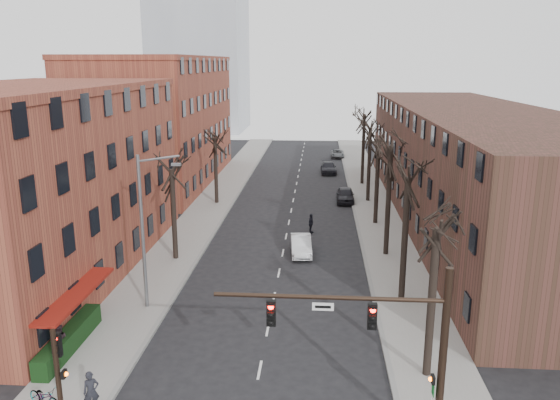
% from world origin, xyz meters
% --- Properties ---
extents(sidewalk_left, '(4.00, 90.00, 0.15)m').
position_xyz_m(sidewalk_left, '(-8.00, 35.00, 0.07)').
color(sidewalk_left, gray).
rests_on(sidewalk_left, ground).
extents(sidewalk_right, '(4.00, 90.00, 0.15)m').
position_xyz_m(sidewalk_right, '(8.00, 35.00, 0.07)').
color(sidewalk_right, gray).
rests_on(sidewalk_right, ground).
extents(building_left_near, '(12.00, 26.00, 12.00)m').
position_xyz_m(building_left_near, '(-16.00, 15.00, 6.00)').
color(building_left_near, brown).
rests_on(building_left_near, ground).
extents(building_left_far, '(12.00, 28.00, 14.00)m').
position_xyz_m(building_left_far, '(-16.00, 44.00, 7.00)').
color(building_left_far, brown).
rests_on(building_left_far, ground).
extents(building_right, '(12.00, 50.00, 10.00)m').
position_xyz_m(building_right, '(16.00, 30.00, 5.00)').
color(building_right, '#4D2B23').
rests_on(building_right, ground).
extents(awning_left, '(1.20, 7.00, 0.15)m').
position_xyz_m(awning_left, '(-9.40, 6.00, 0.00)').
color(awning_left, maroon).
rests_on(awning_left, ground).
extents(hedge, '(0.80, 6.00, 1.00)m').
position_xyz_m(hedge, '(-9.50, 5.00, 0.65)').
color(hedge, black).
rests_on(hedge, sidewalk_left).
extents(tree_right_a, '(5.20, 5.20, 10.00)m').
position_xyz_m(tree_right_a, '(7.60, 4.00, 0.00)').
color(tree_right_a, black).
rests_on(tree_right_a, ground).
extents(tree_right_b, '(5.20, 5.20, 10.80)m').
position_xyz_m(tree_right_b, '(7.60, 12.00, 0.00)').
color(tree_right_b, black).
rests_on(tree_right_b, ground).
extents(tree_right_c, '(5.20, 5.20, 11.60)m').
position_xyz_m(tree_right_c, '(7.60, 20.00, 0.00)').
color(tree_right_c, black).
rests_on(tree_right_c, ground).
extents(tree_right_d, '(5.20, 5.20, 10.00)m').
position_xyz_m(tree_right_d, '(7.60, 28.00, 0.00)').
color(tree_right_d, black).
rests_on(tree_right_d, ground).
extents(tree_right_e, '(5.20, 5.20, 10.80)m').
position_xyz_m(tree_right_e, '(7.60, 36.00, 0.00)').
color(tree_right_e, black).
rests_on(tree_right_e, ground).
extents(tree_right_f, '(5.20, 5.20, 11.60)m').
position_xyz_m(tree_right_f, '(7.60, 44.00, 0.00)').
color(tree_right_f, black).
rests_on(tree_right_f, ground).
extents(tree_left_a, '(5.20, 5.20, 9.50)m').
position_xyz_m(tree_left_a, '(-7.60, 18.00, 0.00)').
color(tree_left_a, black).
rests_on(tree_left_a, ground).
extents(tree_left_b, '(5.20, 5.20, 9.50)m').
position_xyz_m(tree_left_b, '(-7.60, 34.00, 0.00)').
color(tree_left_b, black).
rests_on(tree_left_b, ground).
extents(signal_mast_arm, '(8.14, 0.30, 7.20)m').
position_xyz_m(signal_mast_arm, '(5.45, -1.00, 4.40)').
color(signal_mast_arm, black).
rests_on(signal_mast_arm, ground).
extents(signal_pole_left, '(0.47, 0.44, 4.40)m').
position_xyz_m(signal_pole_left, '(-6.99, -0.95, 2.61)').
color(signal_pole_left, black).
rests_on(signal_pole_left, ground).
extents(streetlight, '(2.45, 0.22, 9.03)m').
position_xyz_m(streetlight, '(-7.03, 10.00, 5.01)').
color(streetlight, slate).
rests_on(streetlight, ground).
extents(silver_sedan, '(1.79, 4.27, 1.37)m').
position_xyz_m(silver_sedan, '(1.36, 19.90, 0.69)').
color(silver_sedan, silver).
rests_on(silver_sedan, ground).
extents(parked_car_near, '(1.78, 4.35, 1.48)m').
position_xyz_m(parked_car_near, '(5.30, 35.70, 0.74)').
color(parked_car_near, black).
rests_on(parked_car_near, ground).
extents(parked_car_mid, '(2.06, 4.82, 1.38)m').
position_xyz_m(parked_car_mid, '(3.80, 50.53, 0.69)').
color(parked_car_mid, black).
rests_on(parked_car_mid, ground).
extents(parked_car_far, '(1.91, 4.12, 1.14)m').
position_xyz_m(parked_car_far, '(5.30, 62.30, 0.57)').
color(parked_car_far, slate).
rests_on(parked_car_far, ground).
extents(pedestrian_a, '(0.75, 0.67, 1.72)m').
position_xyz_m(pedestrian_a, '(-6.40, 0.31, 1.01)').
color(pedestrian_a, black).
rests_on(pedestrian_a, sidewalk_left).
extents(pedestrian_b, '(0.99, 0.89, 1.67)m').
position_xyz_m(pedestrian_b, '(-9.60, 4.23, 0.98)').
color(pedestrian_b, black).
rests_on(pedestrian_b, sidewalk_left).
extents(pedestrian_crossing, '(0.67, 1.04, 1.64)m').
position_xyz_m(pedestrian_crossing, '(2.00, 25.07, 0.82)').
color(pedestrian_crossing, black).
rests_on(pedestrian_crossing, ground).
extents(bicycle, '(1.76, 1.17, 0.88)m').
position_xyz_m(bicycle, '(-8.47, 0.45, 0.59)').
color(bicycle, gray).
rests_on(bicycle, sidewalk_left).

